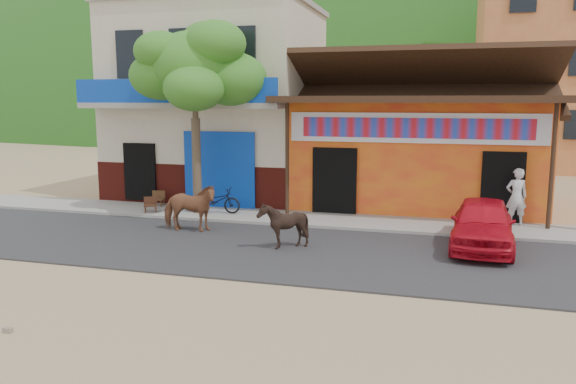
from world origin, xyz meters
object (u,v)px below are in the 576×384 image
cow_dark (283,225)px  pedestrian (516,197)px  scooter (217,200)px  cafe_chair_right (150,198)px  cow_tan (189,208)px  red_car (483,223)px  tree (196,118)px  cafe_chair_left (157,192)px

cow_dark → pedestrian: 7.03m
scooter → cafe_chair_right: size_ratio=1.76×
cow_tan → cafe_chair_right: size_ratio=1.82×
cow_dark → cow_tan: bearing=-102.8°
cow_tan → red_car: bearing=-94.7°
tree → scooter: (0.60, 0.12, -2.60)m
cow_tan → pedestrian: (8.83, 2.93, 0.23)m
cow_tan → cafe_chair_right: bearing=43.7°
cow_tan → cafe_chair_left: (-2.54, 2.81, -0.12)m
cow_dark → cafe_chair_left: size_ratio=1.25×
red_car → cafe_chair_left: red_car is taller
tree → cow_dark: size_ratio=5.12×
cafe_chair_left → cafe_chair_right: size_ratio=1.07×
scooter → tree: bearing=97.2°
pedestrian → cafe_chair_left: pedestrian is taller
tree → cafe_chair_left: bearing=159.2°
red_car → cow_dark: bearing=-160.2°
tree → pedestrian: 9.83m
pedestrian → cafe_chair_left: bearing=-13.2°
tree → pedestrian: (9.55, 0.81, -2.17)m
cow_dark → cafe_chair_right: (-5.29, 2.86, -0.07)m
red_car → scooter: size_ratio=2.37×
tree → cow_tan: size_ratio=3.76×
cow_dark → cafe_chair_right: size_ratio=1.34×
cow_dark → red_car: 4.95m
pedestrian → cafe_chair_left: size_ratio=1.77×
cafe_chair_left → cafe_chair_right: bearing=-86.3°
cow_tan → cow_dark: (3.03, -1.03, -0.09)m
cow_tan → cow_dark: bearing=-116.0°
cow_tan → tree: bearing=11.7°
cafe_chair_left → pedestrian: bearing=-11.9°
cow_tan → pedestrian: bearing=-78.9°
cow_tan → red_car: 7.79m
scooter → cafe_chair_left: size_ratio=1.64×
tree → cafe_chair_left: 3.19m
scooter → cafe_chair_right: (-2.13, -0.41, 0.03)m
cow_dark → scooter: bearing=-130.1°
cafe_chair_right → scooter: bearing=-17.5°
tree → cafe_chair_right: size_ratio=6.85×
tree → red_car: 9.03m
cow_dark → pedestrian: (5.80, 3.96, 0.32)m
cafe_chair_right → cow_tan: bearing=-67.4°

